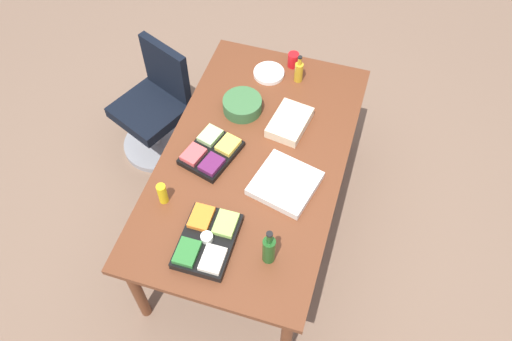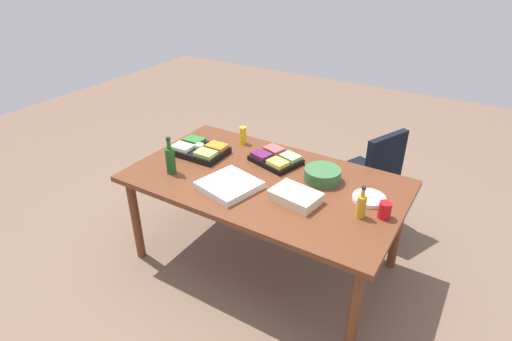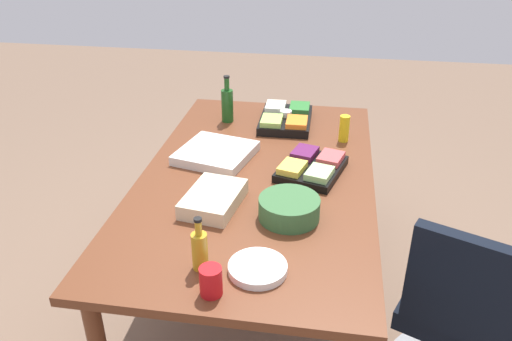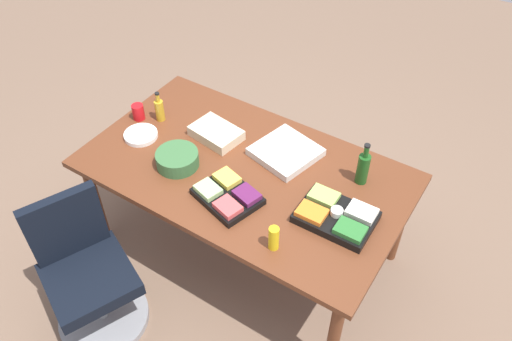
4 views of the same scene
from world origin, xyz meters
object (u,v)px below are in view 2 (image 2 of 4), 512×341
(mustard_bottle, at_px, (243,135))
(paper_plate_stack, at_px, (369,198))
(wine_bottle, at_px, (170,159))
(red_solo_cup, at_px, (385,210))
(pizza_box, at_px, (229,185))
(sheet_cake, at_px, (295,196))
(dressing_bottle, at_px, (361,206))
(fruit_platter, at_px, (276,159))
(veggie_tray, at_px, (200,150))
(conference_table, at_px, (265,187))
(salad_bowl, at_px, (322,175))
(office_chair, at_px, (364,187))

(mustard_bottle, bearing_deg, paper_plate_stack, 165.95)
(wine_bottle, xyz_separation_m, red_solo_cup, (-1.53, -0.26, -0.06))
(paper_plate_stack, distance_m, pizza_box, 0.96)
(sheet_cake, relative_size, dressing_bottle, 1.45)
(mustard_bottle, xyz_separation_m, sheet_cake, (-0.79, 0.57, -0.04))
(sheet_cake, bearing_deg, fruit_platter, -47.31)
(veggie_tray, relative_size, red_solo_cup, 3.85)
(wine_bottle, bearing_deg, conference_table, -156.06)
(mustard_bottle, relative_size, fruit_platter, 0.36)
(conference_table, xyz_separation_m, salad_bowl, (-0.37, -0.20, 0.12))
(fruit_platter, distance_m, wine_bottle, 0.81)
(office_chair, height_order, sheet_cake, office_chair)
(office_chair, xyz_separation_m, wine_bottle, (1.13, 1.24, 0.52))
(veggie_tray, distance_m, pizza_box, 0.60)
(sheet_cake, height_order, pizza_box, sheet_cake)
(sheet_cake, distance_m, red_solo_cup, 0.58)
(paper_plate_stack, bearing_deg, wine_bottle, 16.30)
(conference_table, bearing_deg, paper_plate_stack, -170.90)
(red_solo_cup, bearing_deg, wine_bottle, 9.81)
(veggie_tray, bearing_deg, paper_plate_stack, -178.05)
(wine_bottle, bearing_deg, salad_bowl, -154.49)
(veggie_tray, height_order, fruit_platter, veggie_tray)
(office_chair, bearing_deg, veggie_tray, 37.67)
(office_chair, xyz_separation_m, veggie_tray, (1.14, 0.88, 0.45))
(salad_bowl, bearing_deg, red_solo_cup, 157.12)
(conference_table, height_order, sheet_cake, sheet_cake)
(mustard_bottle, xyz_separation_m, wine_bottle, (0.18, 0.71, 0.04))
(wine_bottle, bearing_deg, veggie_tray, -88.09)
(fruit_platter, bearing_deg, wine_bottle, 43.29)
(conference_table, relative_size, wine_bottle, 6.90)
(paper_plate_stack, distance_m, wine_bottle, 1.45)
(office_chair, relative_size, wine_bottle, 3.25)
(mustard_bottle, bearing_deg, wine_bottle, 75.69)
(office_chair, distance_m, salad_bowl, 0.89)
(sheet_cake, bearing_deg, pizza_box, 11.81)
(paper_plate_stack, distance_m, fruit_platter, 0.81)
(veggie_tray, height_order, paper_plate_stack, veggie_tray)
(sheet_cake, xyz_separation_m, fruit_platter, (0.38, -0.41, -0.00))
(red_solo_cup, bearing_deg, pizza_box, 12.19)
(mustard_bottle, relative_size, veggie_tray, 0.36)
(salad_bowl, bearing_deg, veggie_tray, 6.95)
(veggie_tray, bearing_deg, wine_bottle, 91.91)
(sheet_cake, distance_m, fruit_platter, 0.56)
(dressing_bottle, bearing_deg, sheet_cake, 6.88)
(pizza_box, bearing_deg, conference_table, -107.81)
(pizza_box, xyz_separation_m, red_solo_cup, (-1.03, -0.22, 0.03))
(sheet_cake, bearing_deg, office_chair, -98.43)
(mustard_bottle, relative_size, red_solo_cup, 1.38)
(conference_table, distance_m, office_chair, 1.12)
(sheet_cake, height_order, red_solo_cup, red_solo_cup)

